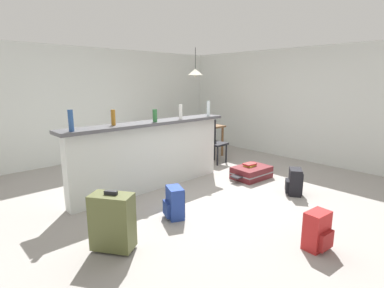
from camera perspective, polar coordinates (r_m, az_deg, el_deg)
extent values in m
cube|color=gray|center=(5.19, 0.71, -8.45)|extent=(13.00, 13.00, 0.05)
cube|color=silver|center=(7.40, -15.85, 7.38)|extent=(6.60, 0.10, 2.50)
cube|color=silver|center=(7.47, 16.49, 7.38)|extent=(0.10, 6.00, 2.50)
cube|color=silver|center=(5.00, -7.75, -2.52)|extent=(2.80, 0.20, 1.09)
cube|color=#4C4C51|center=(4.89, -7.93, 3.94)|extent=(2.96, 0.40, 0.05)
cylinder|color=#284C89|center=(4.18, -22.00, 4.14)|extent=(0.07, 0.07, 0.28)
cylinder|color=#9E661E|center=(4.57, -14.72, 4.89)|extent=(0.06, 0.06, 0.23)
cylinder|color=#2D6B38|center=(4.82, -7.05, 5.36)|extent=(0.07, 0.07, 0.20)
cylinder|color=silver|center=(5.17, -2.15, 6.14)|extent=(0.06, 0.06, 0.25)
cylinder|color=silver|center=(5.63, 3.11, 6.75)|extent=(0.06, 0.06, 0.27)
cube|color=brown|center=(7.05, 1.12, 3.29)|extent=(1.10, 0.80, 0.04)
cylinder|color=brown|center=(6.55, 0.07, -0.68)|extent=(0.06, 0.06, 0.70)
cylinder|color=brown|center=(7.23, 5.78, 0.47)|extent=(0.06, 0.06, 0.70)
cylinder|color=brown|center=(7.05, -3.69, 0.20)|extent=(0.06, 0.06, 0.70)
cylinder|color=brown|center=(7.69, 1.99, 1.21)|extent=(0.06, 0.06, 0.70)
cube|color=black|center=(6.58, 4.61, 0.06)|extent=(0.44, 0.44, 0.04)
cube|color=black|center=(6.64, 3.40, 2.46)|extent=(0.40, 0.08, 0.48)
cylinder|color=black|center=(6.42, 4.87, -2.33)|extent=(0.04, 0.04, 0.41)
cylinder|color=black|center=(6.67, 6.50, -1.81)|extent=(0.04, 0.04, 0.41)
cylinder|color=black|center=(6.60, 2.63, -1.88)|extent=(0.04, 0.04, 0.41)
cylinder|color=black|center=(6.85, 4.30, -1.40)|extent=(0.04, 0.04, 0.41)
cube|color=black|center=(7.58, -1.75, 1.66)|extent=(0.48, 0.48, 0.04)
cube|color=black|center=(7.38, -1.09, 3.43)|extent=(0.40, 0.12, 0.48)
cylinder|color=black|center=(7.83, -1.27, 0.33)|extent=(0.04, 0.04, 0.41)
cylinder|color=black|center=(7.69, -3.36, 0.09)|extent=(0.04, 0.04, 0.41)
cylinder|color=black|center=(7.56, -0.09, -0.09)|extent=(0.04, 0.04, 0.41)
cylinder|color=black|center=(7.41, -2.23, -0.35)|extent=(0.04, 0.04, 0.41)
cylinder|color=black|center=(6.98, 0.65, 15.88)|extent=(0.01, 0.01, 0.48)
cone|color=white|center=(6.96, 0.64, 13.51)|extent=(0.34, 0.34, 0.14)
sphere|color=white|center=(6.96, 0.64, 12.85)|extent=(0.07, 0.07, 0.07)
cube|color=maroon|center=(5.71, 11.21, -5.30)|extent=(0.71, 0.52, 0.22)
cube|color=gray|center=(5.71, 11.21, -5.30)|extent=(0.72, 0.53, 0.02)
cube|color=#2D2D33|center=(5.41, 8.44, -6.17)|extent=(0.15, 0.19, 0.02)
cube|color=black|center=(5.07, 18.95, -6.79)|extent=(0.33, 0.31, 0.42)
cube|color=black|center=(5.08, 17.66, -7.53)|extent=(0.22, 0.17, 0.19)
cube|color=black|center=(5.15, 19.98, -6.80)|extent=(0.04, 0.04, 0.36)
cube|color=black|center=(5.02, 20.16, -7.31)|extent=(0.04, 0.04, 0.36)
cube|color=#233D93|center=(4.03, -3.25, -11.02)|extent=(0.27, 0.33, 0.42)
cube|color=navy|center=(4.03, -4.77, -12.17)|extent=(0.14, 0.23, 0.19)
cube|color=black|center=(4.13, -2.18, -10.76)|extent=(0.04, 0.04, 0.36)
cube|color=black|center=(4.01, -1.56, -11.49)|extent=(0.04, 0.04, 0.36)
cube|color=#51562D|center=(3.37, -14.85, -14.02)|extent=(0.45, 0.50, 0.60)
cylinder|color=black|center=(3.59, -17.41, -17.85)|extent=(0.06, 0.07, 0.06)
cylinder|color=black|center=(3.43, -11.58, -19.00)|extent=(0.06, 0.07, 0.06)
cube|color=#232328|center=(3.24, -15.15, -8.92)|extent=(0.11, 0.14, 0.04)
cube|color=red|center=(3.61, 22.57, -14.86)|extent=(0.29, 0.20, 0.42)
cube|color=maroon|center=(3.60, 24.04, -16.40)|extent=(0.22, 0.08, 0.19)
cube|color=black|center=(3.61, 20.54, -15.08)|extent=(0.04, 0.03, 0.36)
cube|color=black|center=(3.72, 21.73, -14.35)|extent=(0.04, 0.03, 0.36)
cube|color=gold|center=(5.71, 10.95, -3.99)|extent=(0.24, 0.19, 0.03)
cube|color=#AD2D2D|center=(5.70, 10.86, -3.75)|extent=(0.24, 0.18, 0.03)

